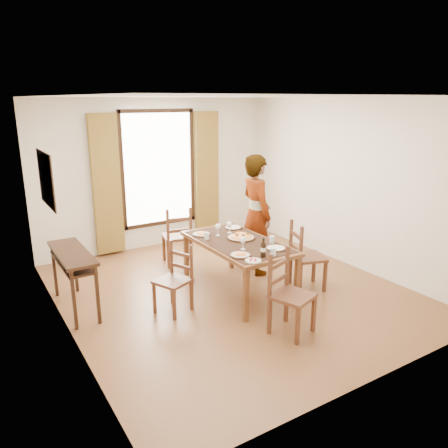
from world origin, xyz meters
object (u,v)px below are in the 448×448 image
console_table (72,260)px  man (256,215)px  pasta_platter (241,235)px  dining_table (238,246)px

console_table → man: 2.79m
console_table → pasta_platter: bearing=-14.7°
man → dining_table: bearing=134.3°
dining_table → pasta_platter: (0.10, 0.07, 0.12)m
console_table → pasta_platter: size_ratio=3.00×
dining_table → man: (0.66, 0.48, 0.25)m
console_table → dining_table: (2.11, -0.65, 0.01)m
dining_table → man: size_ratio=0.92×
dining_table → pasta_platter: 0.17m
dining_table → console_table: bearing=162.8°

